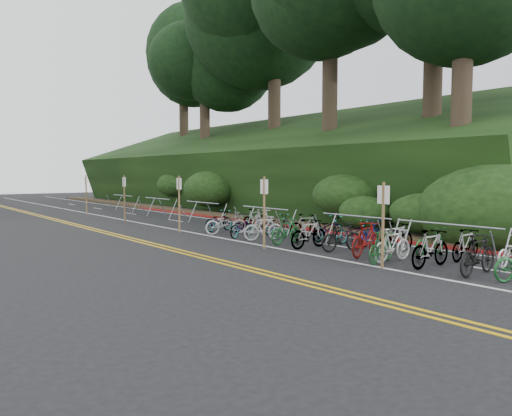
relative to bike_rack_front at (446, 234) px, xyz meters
The scene contains 11 objects.
ground 3.05m from the bike_rack_front, behind, with size 120.00×120.00×0.00m, color black.
road_markings 10.87m from the bike_rack_front, 101.98° to the left, with size 7.47×80.00×0.01m.
red_curb 12.84m from the bike_rack_front, 77.30° to the left, with size 0.25×28.00×0.10m, color maroon.
embankment 22.05m from the bike_rack_front, 62.72° to the left, with size 14.30×48.14×9.11m.
tree_cluster 26.32m from the bike_rack_front, 73.03° to the left, with size 33.50×54.91×20.27m.
bike_rack_front is the anchor object (origin of this frame).
bike_racks_rest 13.51m from the bike_rack_front, 89.50° to the left, with size 1.14×23.00×1.17m.
signpost_near 2.12m from the bike_rack_front, 159.13° to the left, with size 0.08×0.40×2.38m.
signposts_rest 14.69m from the bike_rack_front, 98.94° to the left, with size 0.08×18.40×2.50m.
bike_front 1.86m from the bike_rack_front, 136.80° to the left, with size 1.56×0.44×0.94m, color #144C1E.
bike_valet 4.10m from the bike_rack_front, 89.02° to the left, with size 3.50×15.17×1.10m.
Camera 1 is at (-10.08, -8.40, 2.61)m, focal length 35.00 mm.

